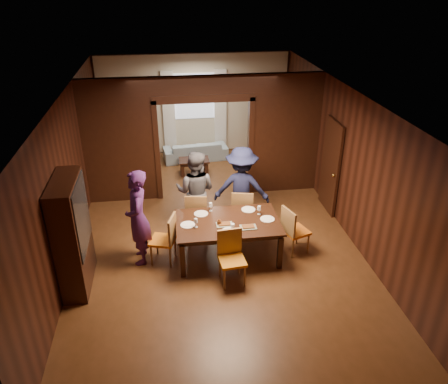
{
  "coord_description": "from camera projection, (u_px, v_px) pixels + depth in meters",
  "views": [
    {
      "loc": [
        -0.88,
        -7.95,
        4.95
      ],
      "look_at": [
        0.18,
        -0.4,
        1.05
      ],
      "focal_mm": 35.0,
      "sensor_mm": 36.0,
      "label": 1
    }
  ],
  "objects": [
    {
      "name": "window_far",
      "position": [
        194.0,
        96.0,
        12.51
      ],
      "size": [
        1.2,
        0.03,
        1.3
      ],
      "primitive_type": "cube",
      "color": "silver",
      "rests_on": "back_wall"
    },
    {
      "name": "wineglass_right",
      "position": [
        259.0,
        210.0,
        8.32
      ],
      "size": [
        0.08,
        0.08,
        0.18
      ],
      "primitive_type": null,
      "color": "white",
      "rests_on": "dining_table"
    },
    {
      "name": "person_purple",
      "position": [
        138.0,
        218.0,
        7.93
      ],
      "size": [
        0.48,
        0.69,
        1.84
      ],
      "primitive_type": "imported",
      "rotation": [
        0.0,
        0.0,
        -1.52
      ],
      "color": "#471E58",
      "rests_on": "floor"
    },
    {
      "name": "chair_near",
      "position": [
        232.0,
        259.0,
        7.54
      ],
      "size": [
        0.48,
        0.48,
        0.97
      ],
      "primitive_type": null,
      "rotation": [
        0.0,
        0.0,
        0.1
      ],
      "color": "orange",
      "rests_on": "floor"
    },
    {
      "name": "platter_a",
      "position": [
        224.0,
        224.0,
        8.0
      ],
      "size": [
        0.3,
        0.2,
        0.04
      ],
      "primitive_type": "cube",
      "color": "gray",
      "rests_on": "dining_table"
    },
    {
      "name": "person_navy",
      "position": [
        242.0,
        188.0,
        9.05
      ],
      "size": [
        1.29,
        0.93,
        1.8
      ],
      "primitive_type": "imported",
      "rotation": [
        0.0,
        0.0,
        2.9
      ],
      "color": "#171A3A",
      "rests_on": "floor"
    },
    {
      "name": "chair_right",
      "position": [
        296.0,
        230.0,
        8.38
      ],
      "size": [
        0.56,
        0.56,
        0.97
      ],
      "primitive_type": null,
      "rotation": [
        0.0,
        0.0,
        1.91
      ],
      "color": "orange",
      "rests_on": "floor"
    },
    {
      "name": "sofa",
      "position": [
        195.0,
        150.0,
        12.63
      ],
      "size": [
        1.88,
        0.9,
        0.53
      ],
      "primitive_type": "imported",
      "rotation": [
        0.0,
        0.0,
        3.25
      ],
      "color": "#98B4C8",
      "rests_on": "floor"
    },
    {
      "name": "person_grey",
      "position": [
        196.0,
        191.0,
        8.96
      ],
      "size": [
        1.03,
        0.92,
        1.76
      ],
      "primitive_type": "imported",
      "rotation": [
        0.0,
        0.0,
        2.79
      ],
      "color": "#4D4D53",
      "rests_on": "floor"
    },
    {
      "name": "wineglass_far",
      "position": [
        211.0,
        207.0,
        8.44
      ],
      "size": [
        0.08,
        0.08,
        0.18
      ],
      "primitive_type": null,
      "color": "silver",
      "rests_on": "dining_table"
    },
    {
      "name": "chair_far_r",
      "position": [
        242.0,
        210.0,
        9.08
      ],
      "size": [
        0.52,
        0.52,
        0.97
      ],
      "primitive_type": null,
      "rotation": [
        0.0,
        0.0,
        2.92
      ],
      "color": "#C75012",
      "rests_on": "floor"
    },
    {
      "name": "floor",
      "position": [
        213.0,
        228.0,
        9.37
      ],
      "size": [
        9.0,
        9.0,
        0.0
      ],
      "primitive_type": "plane",
      "color": "#513016",
      "rests_on": "ground"
    },
    {
      "name": "hutch",
      "position": [
        72.0,
        235.0,
        7.28
      ],
      "size": [
        0.4,
        1.2,
        2.0
      ],
      "primitive_type": "cube",
      "color": "black",
      "rests_on": "floor"
    },
    {
      "name": "wineglass_left",
      "position": [
        196.0,
        223.0,
        7.9
      ],
      "size": [
        0.08,
        0.08,
        0.18
      ],
      "primitive_type": null,
      "color": "white",
      "rests_on": "dining_table"
    },
    {
      "name": "room_walls",
      "position": [
        203.0,
        132.0,
        10.34
      ],
      "size": [
        5.52,
        9.01,
        2.9
      ],
      "color": "black",
      "rests_on": "floor"
    },
    {
      "name": "coffee_table",
      "position": [
        194.0,
        166.0,
        11.78
      ],
      "size": [
        0.8,
        0.5,
        0.4
      ],
      "primitive_type": "cube",
      "color": "black",
      "rests_on": "floor"
    },
    {
      "name": "chair_far_l",
      "position": [
        197.0,
        213.0,
        8.96
      ],
      "size": [
        0.51,
        0.51,
        0.97
      ],
      "primitive_type": null,
      "rotation": [
        0.0,
        0.0,
        2.96
      ],
      "color": "orange",
      "rests_on": "floor"
    },
    {
      "name": "plate_far_r",
      "position": [
        248.0,
        210.0,
        8.51
      ],
      "size": [
        0.27,
        0.27,
        0.01
      ],
      "primitive_type": "cylinder",
      "color": "white",
      "rests_on": "dining_table"
    },
    {
      "name": "plate_near",
      "position": [
        229.0,
        231.0,
        7.81
      ],
      "size": [
        0.27,
        0.27,
        0.01
      ],
      "primitive_type": "cylinder",
      "color": "silver",
      "rests_on": "dining_table"
    },
    {
      "name": "plate_far_l",
      "position": [
        201.0,
        214.0,
        8.37
      ],
      "size": [
        0.27,
        0.27,
        0.01
      ],
      "primitive_type": "cylinder",
      "color": "silver",
      "rests_on": "dining_table"
    },
    {
      "name": "platter_b",
      "position": [
        248.0,
        227.0,
        7.92
      ],
      "size": [
        0.3,
        0.2,
        0.04
      ],
      "primitive_type": "cube",
      "color": "gray",
      "rests_on": "dining_table"
    },
    {
      "name": "curtain_left",
      "position": [
        169.0,
        113.0,
        12.58
      ],
      "size": [
        0.35,
        0.06,
        2.4
      ],
      "primitive_type": "cube",
      "color": "white",
      "rests_on": "back_wall"
    },
    {
      "name": "serving_bowl",
      "position": [
        233.0,
        215.0,
        8.25
      ],
      "size": [
        0.28,
        0.28,
        0.07
      ],
      "primitive_type": "imported",
      "color": "black",
      "rests_on": "dining_table"
    },
    {
      "name": "condiment_jar",
      "position": [
        219.0,
        222.0,
        7.99
      ],
      "size": [
        0.08,
        0.08,
        0.11
      ],
      "primitive_type": null,
      "color": "#532B13",
      "rests_on": "dining_table"
    },
    {
      "name": "plate_left",
      "position": [
        188.0,
        225.0,
        8.01
      ],
      "size": [
        0.27,
        0.27,
        0.01
      ],
      "primitive_type": "cylinder",
      "color": "white",
      "rests_on": "dining_table"
    },
    {
      "name": "curtain_right",
      "position": [
        220.0,
        111.0,
        12.77
      ],
      "size": [
        0.35,
        0.06,
        2.4
      ],
      "primitive_type": "cube",
      "color": "white",
      "rests_on": "back_wall"
    },
    {
      "name": "chair_left",
      "position": [
        163.0,
        239.0,
        8.1
      ],
      "size": [
        0.55,
        0.55,
        0.97
      ],
      "primitive_type": null,
      "rotation": [
        0.0,
        0.0,
        -1.87
      ],
      "color": "orange",
      "rests_on": "floor"
    },
    {
      "name": "door_right",
      "position": [
        331.0,
        167.0,
        9.66
      ],
      "size": [
        0.06,
        0.9,
        2.1
      ],
      "primitive_type": "cube",
      "color": "black",
      "rests_on": "floor"
    },
    {
      "name": "plate_right",
      "position": [
        267.0,
        219.0,
        8.19
      ],
      "size": [
        0.27,
        0.27,
        0.01
      ],
      "primitive_type": "cylinder",
      "color": "white",
      "rests_on": "dining_table"
    },
    {
      "name": "ceiling",
      "position": [
        211.0,
        94.0,
        8.05
      ],
      "size": [
        5.5,
        9.0,
        0.02
      ],
      "primitive_type": "cube",
      "color": "silver",
      "rests_on": "room_walls"
    },
    {
      "name": "tumbler",
      "position": [
        233.0,
        227.0,
        7.81
      ],
      "size": [
        0.07,
        0.07,
        0.14
      ],
      "primitive_type": "cylinder",
      "color": "silver",
      "rests_on": "dining_table"
    },
    {
      "name": "dining_table",
      "position": [
        228.0,
        239.0,
        8.29
      ],
      "size": [
        1.94,
        1.2,
        0.76
      ],
      "primitive_type": "cube",
      "color": "black",
      "rests_on": "floor"
    }
  ]
}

